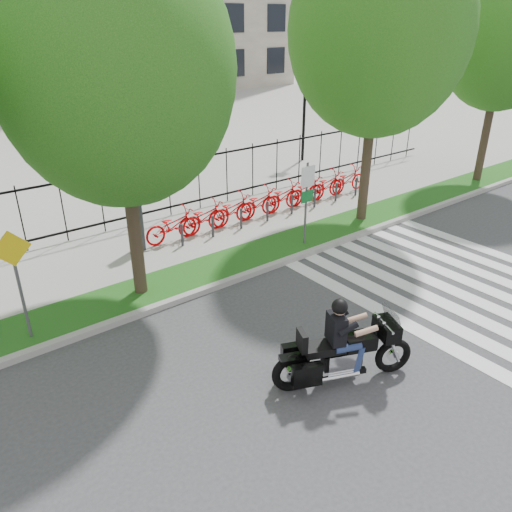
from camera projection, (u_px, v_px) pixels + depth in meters
ground at (340, 361)px, 10.28m from camera, size 120.00×120.00×0.00m
curb at (226, 282)px, 13.16m from camera, size 60.00×0.20×0.15m
grass_verge at (209, 271)px, 13.76m from camera, size 60.00×1.50×0.15m
sidewalk at (165, 242)px, 15.54m from camera, size 60.00×3.50×0.15m
plaza at (14, 142)px, 28.04m from camera, size 80.00×34.00×0.10m
crosswalk_stripes at (469, 290)px, 12.94m from camera, size 5.70×8.00×0.01m
iron_fence at (137, 194)px, 16.32m from camera, size 30.00×0.06×2.00m
lamp_post_right at (305, 94)px, 22.96m from camera, size 1.06×0.70×4.25m
street_tree_1 at (116, 69)px, 10.33m from camera, size 5.06×5.06×8.19m
street_tree_2 at (379, 31)px, 14.64m from camera, size 5.41×5.41×9.00m
street_tree_3 at (504, 40)px, 18.88m from camera, size 4.61×4.61×8.14m
bike_share_station at (269, 200)px, 17.32m from camera, size 10.02×0.87×1.50m
sign_pole_regulatory at (307, 193)px, 14.58m from camera, size 0.50×0.09×2.50m
sign_pole_warning at (16, 271)px, 10.12m from camera, size 0.78×0.09×2.49m
motorcycle_rider at (344, 349)px, 9.42m from camera, size 2.70×1.51×2.22m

